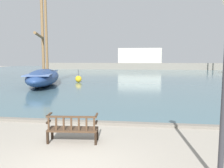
{
  "coord_description": "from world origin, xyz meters",
  "views": [
    {
      "loc": [
        1.73,
        -4.83,
        2.66
      ],
      "look_at": [
        -0.21,
        10.0,
        1.0
      ],
      "focal_mm": 35.0,
      "sensor_mm": 36.0,
      "label": 1
    }
  ],
  "objects": [
    {
      "name": "harbor_water",
      "position": [
        0.0,
        44.0,
        0.04
      ],
      "size": [
        100.0,
        80.0,
        0.08
      ],
      "primitive_type": "cube",
      "color": "#476670",
      "rests_on": "ground"
    },
    {
      "name": "quay_edge_kerb",
      "position": [
        0.0,
        3.85,
        0.06
      ],
      "size": [
        40.0,
        0.3,
        0.12
      ],
      "primitive_type": "cube",
      "color": "slate",
      "rests_on": "ground"
    },
    {
      "name": "park_bench",
      "position": [
        -0.41,
        1.78,
        0.47
      ],
      "size": [
        1.64,
        0.65,
        0.92
      ],
      "color": "black",
      "rests_on": "ground"
    },
    {
      "name": "sailboat_far_port",
      "position": [
        -8.16,
        16.49,
        1.17
      ],
      "size": [
        6.02,
        11.42,
        15.62
      ],
      "color": "navy",
      "rests_on": "harbor_water"
    },
    {
      "name": "channel_buoy",
      "position": [
        -5.42,
        19.71,
        0.45
      ],
      "size": [
        0.74,
        0.74,
        1.44
      ],
      "color": "gold",
      "rests_on": "harbor_water"
    },
    {
      "name": "far_breakwater",
      "position": [
        0.42,
        54.4,
        1.75
      ],
      "size": [
        49.93,
        2.4,
        5.75
      ],
      "color": "slate",
      "rests_on": "ground"
    }
  ]
}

